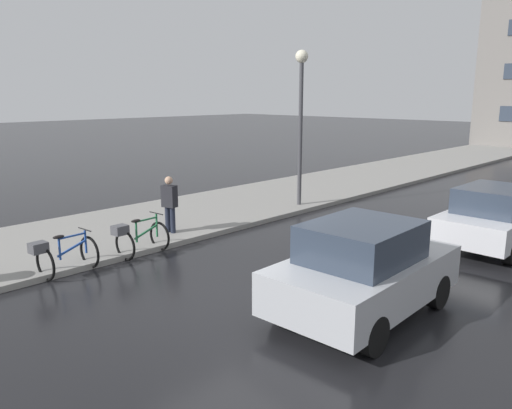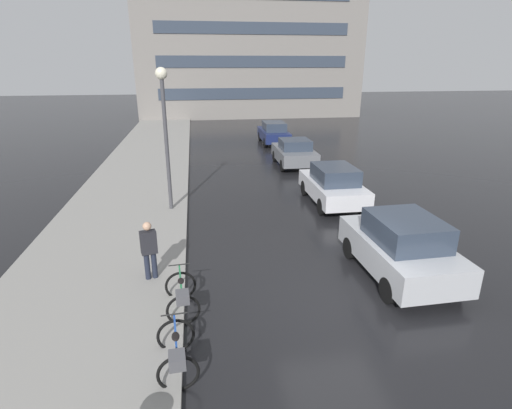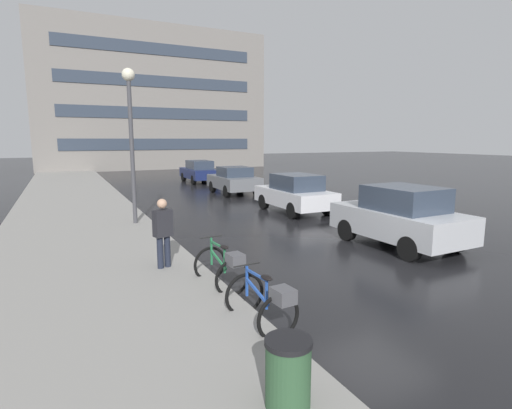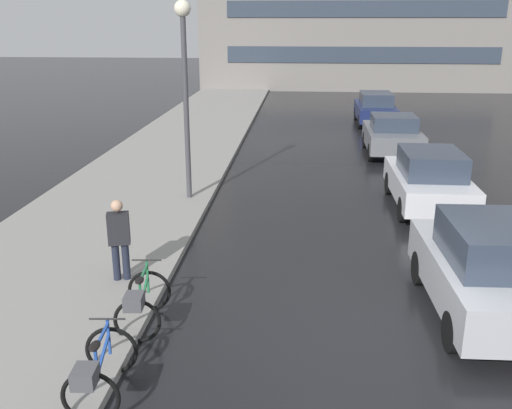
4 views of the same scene
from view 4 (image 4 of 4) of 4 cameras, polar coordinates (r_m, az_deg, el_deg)
name	(u,v)px [view 4 (image 4 of 4)]	position (r m, az deg, el deg)	size (l,w,h in m)	color
ground_plane	(369,352)	(9.17, 11.23, -14.30)	(140.00, 140.00, 0.00)	black
sidewalk_kerb	(152,173)	(18.98, -10.38, 3.11)	(4.80, 60.00, 0.14)	gray
bicycle_nearest	(98,372)	(7.99, -15.49, -15.80)	(0.84, 1.41, 0.94)	black
bicycle_second	(142,303)	(9.52, -11.37, -9.61)	(0.84, 1.41, 1.00)	black
car_silver	(492,270)	(10.37, 22.49, -6.06)	(2.04, 3.85, 1.73)	#B2B5BA
car_white	(429,179)	(15.87, 16.91, 2.42)	(1.86, 3.91, 1.60)	silver
car_grey	(392,135)	(22.02, 13.49, 6.80)	(1.98, 3.74, 1.52)	slate
car_navy	(375,108)	(28.45, 11.84, 9.40)	(1.80, 4.03, 1.55)	navy
pedestrian	(119,238)	(10.93, -13.51, -3.31)	(0.45, 0.34, 1.72)	#1E2333
streetlamp	(185,68)	(15.34, -7.15, 13.36)	(0.43, 0.43, 5.33)	#424247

